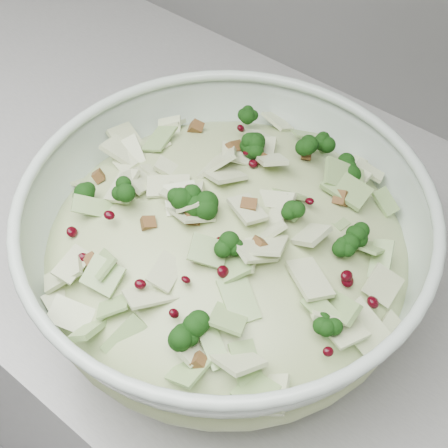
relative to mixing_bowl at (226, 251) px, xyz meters
The scene contains 2 objects.
mixing_bowl is the anchor object (origin of this frame).
salad 0.02m from the mixing_bowl, behind, with size 0.39×0.39×0.15m.
Camera 1 is at (-0.14, 1.32, 1.46)m, focal length 50.00 mm.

